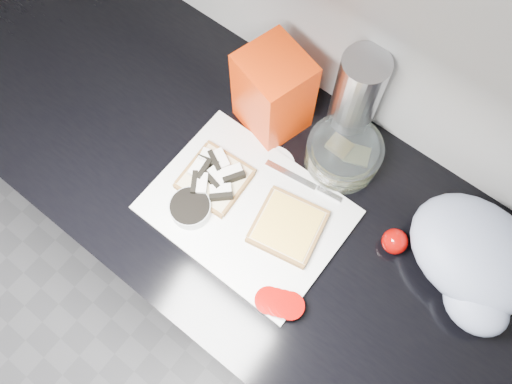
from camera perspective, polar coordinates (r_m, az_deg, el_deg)
base_cabinet at (r=1.51m, az=4.66°, el=-9.94°), size 3.50×0.60×0.86m
countertop at (r=1.07m, az=6.48°, el=-4.90°), size 3.50×0.64×0.04m
cutting_board at (r=1.06m, az=-1.00°, el=-2.08°), size 0.40×0.30×0.01m
bread_left at (r=1.07m, az=-4.72°, el=1.69°), size 0.14×0.14×0.04m
bread_right at (r=1.03m, az=3.66°, el=-3.96°), size 0.16×0.16×0.02m
tomato_slices at (r=0.99m, az=2.68°, el=-12.57°), size 0.11×0.08×0.02m
knife at (r=1.07m, az=6.50°, el=0.71°), size 0.18×0.04×0.01m
seed_tub at (r=1.05m, az=-7.46°, el=-1.93°), size 0.09×0.09×0.04m
tub_lid at (r=1.10m, az=1.90°, el=2.98°), size 0.13×0.13×0.01m
glass_bowl at (r=1.09m, az=9.94°, el=4.33°), size 0.16×0.16×0.07m
bread_bag at (r=1.07m, az=1.99°, el=11.23°), size 0.16×0.16×0.21m
steel_canister at (r=1.07m, az=11.35°, el=10.60°), size 0.10×0.10×0.23m
grocery_bag at (r=1.06m, az=23.76°, el=-7.09°), size 0.29×0.27×0.12m
whole_tomatoes at (r=1.05m, az=15.57°, el=-5.46°), size 0.05×0.05×0.05m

